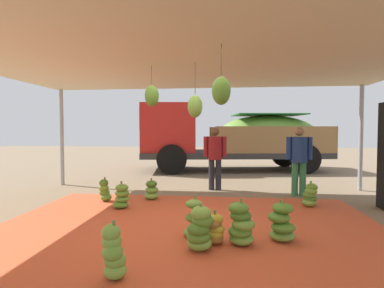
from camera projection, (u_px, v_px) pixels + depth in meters
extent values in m
plane|color=#7F6B51|center=(203.00, 190.00, 7.53)|extent=(40.00, 40.00, 0.00)
cube|color=#D1512D|center=(188.00, 228.00, 4.55)|extent=(5.87, 4.37, 0.01)
cylinder|color=#9EA0A5|center=(62.00, 137.00, 8.18)|extent=(0.10, 0.10, 2.56)
cylinder|color=#9EA0A5|center=(361.00, 138.00, 7.37)|extent=(0.10, 0.10, 2.56)
cube|color=beige|center=(188.00, 53.00, 4.44)|extent=(8.00, 7.00, 0.06)
cylinder|color=#4C422D|center=(195.00, 78.00, 4.92)|extent=(0.01, 0.01, 0.51)
ellipsoid|color=#6B9E38|center=(195.00, 106.00, 4.94)|extent=(0.24, 0.24, 0.36)
cylinder|color=#4C422D|center=(152.00, 75.00, 5.18)|extent=(0.01, 0.01, 0.31)
ellipsoid|color=#518428|center=(152.00, 96.00, 5.20)|extent=(0.24, 0.24, 0.36)
cylinder|color=#4C422D|center=(221.00, 59.00, 3.88)|extent=(0.01, 0.01, 0.40)
ellipsoid|color=#518428|center=(221.00, 91.00, 3.90)|extent=(0.24, 0.24, 0.36)
ellipsoid|color=#996628|center=(214.00, 238.00, 3.91)|extent=(0.34, 0.34, 0.14)
ellipsoid|color=gold|center=(214.00, 234.00, 3.91)|extent=(0.33, 0.33, 0.14)
ellipsoid|color=gold|center=(216.00, 229.00, 3.91)|extent=(0.23, 0.23, 0.14)
ellipsoid|color=#996628|center=(213.00, 224.00, 3.90)|extent=(0.29, 0.29, 0.14)
ellipsoid|color=gold|center=(216.00, 219.00, 3.94)|extent=(0.21, 0.21, 0.14)
cylinder|color=olive|center=(215.00, 215.00, 3.92)|extent=(0.04, 0.04, 0.12)
ellipsoid|color=#6B9E38|center=(282.00, 235.00, 4.02)|extent=(0.41, 0.41, 0.14)
ellipsoid|color=#518428|center=(283.00, 227.00, 3.98)|extent=(0.40, 0.40, 0.14)
ellipsoid|color=#518428|center=(279.00, 217.00, 4.00)|extent=(0.33, 0.33, 0.14)
ellipsoid|color=#518428|center=(283.00, 208.00, 4.00)|extent=(0.38, 0.38, 0.14)
cylinder|color=olive|center=(281.00, 204.00, 3.99)|extent=(0.04, 0.04, 0.12)
ellipsoid|color=#75A83D|center=(115.00, 270.00, 2.97)|extent=(0.22, 0.22, 0.17)
ellipsoid|color=#6B9E38|center=(115.00, 261.00, 2.98)|extent=(0.29, 0.29, 0.17)
ellipsoid|color=#6B9E38|center=(113.00, 252.00, 2.94)|extent=(0.23, 0.23, 0.17)
ellipsoid|color=#75A83D|center=(112.00, 241.00, 2.97)|extent=(0.22, 0.22, 0.17)
ellipsoid|color=#75A83D|center=(111.00, 232.00, 2.95)|extent=(0.24, 0.24, 0.17)
cylinder|color=olive|center=(114.00, 226.00, 2.94)|extent=(0.04, 0.04, 0.12)
ellipsoid|color=#6B9E38|center=(309.00, 203.00, 5.83)|extent=(0.34, 0.34, 0.15)
ellipsoid|color=#477523|center=(310.00, 198.00, 5.85)|extent=(0.35, 0.35, 0.15)
ellipsoid|color=#518428|center=(309.00, 195.00, 5.83)|extent=(0.32, 0.32, 0.15)
ellipsoid|color=#6B9E38|center=(311.00, 191.00, 5.81)|extent=(0.31, 0.31, 0.15)
ellipsoid|color=#60932D|center=(312.00, 187.00, 5.83)|extent=(0.31, 0.31, 0.15)
cylinder|color=olive|center=(311.00, 184.00, 5.83)|extent=(0.04, 0.04, 0.12)
ellipsoid|color=#75A83D|center=(151.00, 196.00, 6.44)|extent=(0.35, 0.35, 0.15)
ellipsoid|color=#6B9E38|center=(152.00, 190.00, 6.44)|extent=(0.37, 0.37, 0.15)
ellipsoid|color=#477523|center=(151.00, 184.00, 6.43)|extent=(0.26, 0.26, 0.15)
cylinder|color=olive|center=(151.00, 181.00, 6.42)|extent=(0.04, 0.04, 0.12)
ellipsoid|color=#6B9E38|center=(194.00, 232.00, 4.18)|extent=(0.36, 0.36, 0.12)
ellipsoid|color=#518428|center=(195.00, 218.00, 4.18)|extent=(0.33, 0.33, 0.12)
ellipsoid|color=#6B9E38|center=(194.00, 204.00, 4.16)|extent=(0.28, 0.28, 0.12)
cylinder|color=olive|center=(195.00, 199.00, 4.17)|extent=(0.04, 0.04, 0.12)
ellipsoid|color=#75A83D|center=(199.00, 243.00, 3.70)|extent=(0.41, 0.41, 0.17)
ellipsoid|color=#518428|center=(198.00, 236.00, 3.66)|extent=(0.30, 0.30, 0.17)
ellipsoid|color=#477523|center=(198.00, 229.00, 3.65)|extent=(0.31, 0.31, 0.17)
ellipsoid|color=#518428|center=(203.00, 221.00, 3.67)|extent=(0.36, 0.36, 0.17)
ellipsoid|color=#75A83D|center=(201.00, 213.00, 3.66)|extent=(0.26, 0.26, 0.17)
cylinder|color=olive|center=(201.00, 208.00, 3.65)|extent=(0.04, 0.04, 0.12)
ellipsoid|color=#518428|center=(121.00, 205.00, 5.70)|extent=(0.36, 0.36, 0.14)
ellipsoid|color=#6B9E38|center=(122.00, 199.00, 5.71)|extent=(0.39, 0.39, 0.14)
ellipsoid|color=#60932D|center=(122.00, 193.00, 5.67)|extent=(0.36, 0.36, 0.14)
ellipsoid|color=#60932D|center=(122.00, 188.00, 5.65)|extent=(0.34, 0.34, 0.14)
cylinder|color=olive|center=(121.00, 184.00, 5.67)|extent=(0.04, 0.04, 0.12)
ellipsoid|color=#75A83D|center=(241.00, 238.00, 3.88)|extent=(0.45, 0.45, 0.15)
ellipsoid|color=#518428|center=(240.00, 231.00, 3.86)|extent=(0.42, 0.42, 0.15)
ellipsoid|color=#6B9E38|center=(243.00, 224.00, 3.83)|extent=(0.38, 0.38, 0.15)
ellipsoid|color=#477523|center=(241.00, 216.00, 3.86)|extent=(0.36, 0.36, 0.15)
ellipsoid|color=#518428|center=(239.00, 208.00, 3.86)|extent=(0.33, 0.33, 0.15)
cylinder|color=olive|center=(241.00, 204.00, 3.84)|extent=(0.04, 0.04, 0.12)
ellipsoid|color=#518428|center=(106.00, 197.00, 6.27)|extent=(0.31, 0.31, 0.16)
ellipsoid|color=#518428|center=(104.00, 192.00, 6.29)|extent=(0.22, 0.22, 0.16)
ellipsoid|color=#60932D|center=(104.00, 188.00, 6.26)|extent=(0.23, 0.23, 0.16)
ellipsoid|color=#477523|center=(104.00, 183.00, 6.25)|extent=(0.18, 0.18, 0.16)
cylinder|color=olive|center=(105.00, 180.00, 6.26)|extent=(0.04, 0.04, 0.12)
cube|color=#2D2D2D|center=(234.00, 154.00, 11.30)|extent=(6.87, 3.22, 0.20)
cube|color=red|center=(169.00, 128.00, 11.18)|extent=(2.13, 2.38, 1.70)
cube|color=#232D38|center=(143.00, 119.00, 11.13)|extent=(0.28, 1.85, 0.75)
cube|color=olive|center=(277.00, 140.00, 10.19)|extent=(4.07, 0.65, 0.90)
cube|color=olive|center=(260.00, 138.00, 12.44)|extent=(4.07, 0.65, 0.90)
cube|color=olive|center=(321.00, 139.00, 11.38)|extent=(0.40, 2.32, 0.90)
ellipsoid|color=#6B9E38|center=(267.00, 133.00, 11.31)|extent=(3.84, 2.44, 1.32)
cube|color=#237533|center=(268.00, 115.00, 11.28)|extent=(2.68, 2.09, 0.04)
cylinder|color=black|center=(172.00, 159.00, 10.17)|extent=(1.03, 0.42, 1.00)
cylinder|color=black|center=(173.00, 154.00, 12.29)|extent=(1.03, 0.42, 1.00)
cylinder|color=black|center=(305.00, 159.00, 10.32)|extent=(1.03, 0.42, 1.00)
cylinder|color=black|center=(284.00, 154.00, 12.44)|extent=(1.03, 0.42, 1.00)
cylinder|color=#337A4C|center=(295.00, 179.00, 6.81)|extent=(0.14, 0.14, 0.75)
cylinder|color=#337A4C|center=(303.00, 179.00, 6.79)|extent=(0.14, 0.14, 0.75)
cylinder|color=navy|center=(299.00, 150.00, 6.77)|extent=(0.34, 0.34, 0.56)
cylinder|color=navy|center=(289.00, 148.00, 6.79)|extent=(0.11, 0.11, 0.50)
cylinder|color=navy|center=(310.00, 148.00, 6.75)|extent=(0.11, 0.11, 0.50)
sphere|color=#936B4C|center=(299.00, 131.00, 6.75)|extent=(0.20, 0.20, 0.20)
cylinder|color=#26262D|center=(211.00, 175.00, 7.52)|extent=(0.14, 0.14, 0.75)
cylinder|color=#26262D|center=(218.00, 175.00, 7.50)|extent=(0.14, 0.14, 0.75)
cylinder|color=maroon|center=(215.00, 148.00, 7.48)|extent=(0.34, 0.34, 0.56)
cylinder|color=maroon|center=(206.00, 147.00, 7.51)|extent=(0.11, 0.11, 0.50)
cylinder|color=maroon|center=(224.00, 147.00, 7.46)|extent=(0.11, 0.11, 0.50)
sphere|color=brown|center=(215.00, 132.00, 7.47)|extent=(0.20, 0.20, 0.20)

